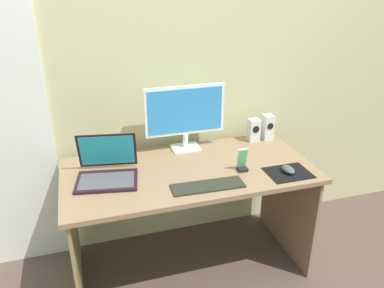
{
  "coord_description": "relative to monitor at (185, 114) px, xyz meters",
  "views": [
    {
      "loc": [
        -0.57,
        -1.93,
        1.79
      ],
      "look_at": [
        0.01,
        -0.02,
        0.89
      ],
      "focal_mm": 36.17,
      "sensor_mm": 36.0,
      "label": 1
    }
  ],
  "objects": [
    {
      "name": "ground_plane",
      "position": [
        -0.06,
        -0.28,
        -0.96
      ],
      "size": [
        8.0,
        8.0,
        0.0
      ],
      "primitive_type": "plane",
      "color": "brown"
    },
    {
      "name": "wall_back",
      "position": [
        -0.06,
        0.14,
        0.29
      ],
      "size": [
        6.0,
        0.04,
        2.5
      ],
      "primitive_type": "cube",
      "color": "#C3C190",
      "rests_on": "ground_plane"
    },
    {
      "name": "desk",
      "position": [
        -0.06,
        -0.28,
        -0.38
      ],
      "size": [
        1.47,
        0.72,
        0.72
      ],
      "color": "#896B4E",
      "rests_on": "ground_plane"
    },
    {
      "name": "monitor",
      "position": [
        0.0,
        0.0,
        0.0
      ],
      "size": [
        0.52,
        0.14,
        0.42
      ],
      "color": "white",
      "rests_on": "desk"
    },
    {
      "name": "speaker_right",
      "position": [
        0.58,
        -0.01,
        -0.15
      ],
      "size": [
        0.07,
        0.08,
        0.17
      ],
      "color": "silver",
      "rests_on": "desk"
    },
    {
      "name": "speaker_near_monitor",
      "position": [
        0.48,
        -0.01,
        -0.16
      ],
      "size": [
        0.07,
        0.07,
        0.15
      ],
      "color": "silver",
      "rests_on": "desk"
    },
    {
      "name": "laptop",
      "position": [
        -0.53,
        -0.25,
        -0.19
      ],
      "size": [
        0.38,
        0.35,
        0.24
      ],
      "color": "black",
      "rests_on": "desk"
    },
    {
      "name": "keyboard_external",
      "position": [
        -0.02,
        -0.5,
        -0.23
      ],
      "size": [
        0.4,
        0.14,
        0.01
      ],
      "primitive_type": "cube",
      "rotation": [
        0.0,
        0.0,
        -0.04
      ],
      "color": "#26281D",
      "rests_on": "desk"
    },
    {
      "name": "mousepad",
      "position": [
        0.48,
        -0.49,
        -0.24
      ],
      "size": [
        0.25,
        0.2,
        0.0
      ],
      "primitive_type": "cube",
      "color": "black",
      "rests_on": "desk"
    },
    {
      "name": "mouse",
      "position": [
        0.48,
        -0.49,
        -0.22
      ],
      "size": [
        0.06,
        0.1,
        0.04
      ],
      "primitive_type": "ellipsoid",
      "rotation": [
        0.0,
        0.0,
        0.04
      ],
      "color": "#454B4C",
      "rests_on": "mousepad"
    },
    {
      "name": "phone_in_dock",
      "position": [
        0.23,
        -0.38,
        -0.19
      ],
      "size": [
        0.06,
        0.05,
        0.14
      ],
      "color": "black",
      "rests_on": "desk"
    }
  ]
}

